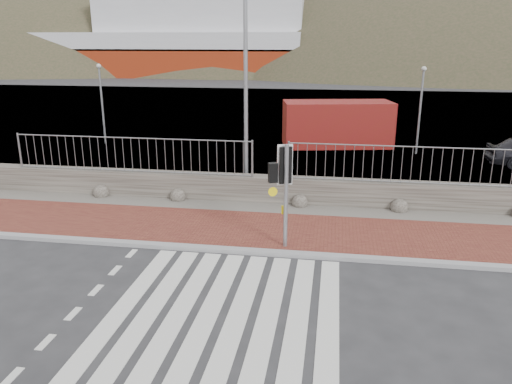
% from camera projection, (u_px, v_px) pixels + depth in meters
% --- Properties ---
extents(ground, '(220.00, 220.00, 0.00)m').
position_uv_depth(ground, '(224.00, 313.00, 10.08)').
color(ground, '#28282B').
rests_on(ground, ground).
extents(sidewalk_far, '(40.00, 3.00, 0.08)m').
position_uv_depth(sidewalk_far, '(258.00, 231.00, 14.32)').
color(sidewalk_far, brown).
rests_on(sidewalk_far, ground).
extents(kerb_far, '(40.00, 0.25, 0.12)m').
position_uv_depth(kerb_far, '(249.00, 251.00, 12.90)').
color(kerb_far, gray).
rests_on(kerb_far, ground).
extents(zebra_crossing, '(4.62, 5.60, 0.01)m').
position_uv_depth(zebra_crossing, '(224.00, 313.00, 10.08)').
color(zebra_crossing, silver).
rests_on(zebra_crossing, ground).
extents(gravel_strip, '(40.00, 1.50, 0.06)m').
position_uv_depth(gravel_strip, '(267.00, 209.00, 16.21)').
color(gravel_strip, '#59544C').
rests_on(gravel_strip, ground).
extents(stone_wall, '(40.00, 0.60, 0.90)m').
position_uv_depth(stone_wall, '(271.00, 189.00, 16.85)').
color(stone_wall, '#433D37').
rests_on(stone_wall, ground).
extents(railing, '(18.07, 0.07, 1.22)m').
position_uv_depth(railing, '(270.00, 151.00, 16.30)').
color(railing, gray).
rests_on(railing, stone_wall).
extents(quay, '(120.00, 40.00, 0.50)m').
position_uv_depth(quay, '(307.00, 115.00, 36.43)').
color(quay, '#4C4C4F').
rests_on(quay, ground).
extents(water, '(220.00, 50.00, 0.05)m').
position_uv_depth(water, '(322.00, 79.00, 69.47)').
color(water, '#3F4C54').
rests_on(water, ground).
extents(ferry, '(50.00, 16.00, 20.00)m').
position_uv_depth(ferry, '(163.00, 39.00, 76.33)').
color(ferry, maroon).
rests_on(ferry, ground).
extents(hills_backdrop, '(254.00, 90.00, 100.00)m').
position_uv_depth(hills_backdrop, '(356.00, 189.00, 98.82)').
color(hills_backdrop, '#2F3620').
rests_on(hills_backdrop, ground).
extents(traffic_signal_far, '(0.69, 0.44, 2.81)m').
position_uv_depth(traffic_signal_far, '(285.00, 174.00, 12.59)').
color(traffic_signal_far, gray).
rests_on(traffic_signal_far, ground).
extents(streetlight, '(1.62, 0.67, 7.89)m').
position_uv_depth(streetlight, '(249.00, 67.00, 16.52)').
color(streetlight, gray).
rests_on(streetlight, ground).
extents(shipping_container, '(5.80, 3.30, 2.28)m').
position_uv_depth(shipping_container, '(337.00, 124.00, 25.71)').
color(shipping_container, maroon).
rests_on(shipping_container, ground).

